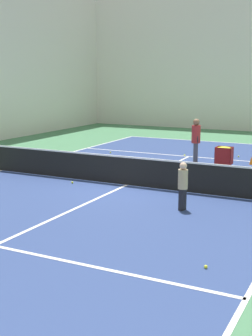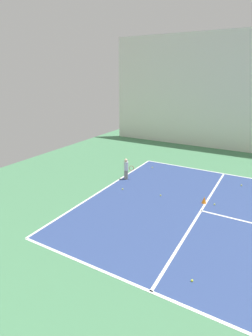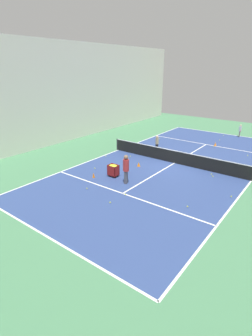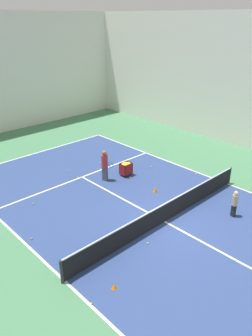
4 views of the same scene
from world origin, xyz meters
name	(u,v)px [view 1 (image 1 of 4)]	position (x,y,z in m)	size (l,w,h in m)	color
ground_plane	(126,185)	(0.00, 0.00, 0.00)	(37.30, 37.30, 0.00)	#477F56
court_playing_area	(126,185)	(0.00, 0.00, 0.00)	(10.43, 22.11, 0.00)	navy
line_baseline_far	(220,142)	(0.00, 11.05, 0.01)	(10.43, 0.10, 0.00)	white
line_sideline_left	(1,171)	(-5.22, 0.00, 0.01)	(0.10, 22.11, 0.00)	white
line_service_far	(189,156)	(0.00, 6.08, 0.01)	(10.43, 0.10, 0.00)	white
line_centre_service	(126,185)	(0.00, 0.00, 0.01)	(0.10, 12.16, 0.00)	white
hall_enclosure_far	(248,61)	(0.00, 16.73, 4.31)	(21.63, 0.15, 8.62)	silver
tennis_net	(126,170)	(0.00, 0.00, 0.50)	(10.73, 0.10, 0.96)	#2D2D33
coach_at_net	(196,138)	(0.69, 4.88, 1.02)	(0.47, 0.68, 1.78)	#4C4C56
child_midcourt	(183,183)	(2.58, -1.82, 0.74)	(0.30, 0.30, 1.28)	black
ball_cart	(224,153)	(1.95, 4.54, 0.55)	(0.62, 0.49, 0.79)	maroon
training_cone_1	(197,174)	(1.70, 2.09, 0.15)	(0.23, 0.23, 0.29)	orange
training_cone_3	(251,160)	(2.82, 5.44, 0.16)	(0.16, 0.16, 0.32)	orange
tennis_ball_0	(54,158)	(-4.89, 2.89, 0.04)	(0.07, 0.07, 0.07)	yellow
tennis_ball_4	(237,191)	(3.40, 0.76, 0.04)	(0.07, 0.07, 0.07)	yellow
tennis_ball_5	(206,267)	(4.28, -5.21, 0.04)	(0.07, 0.07, 0.07)	yellow
tennis_ball_6	(110,152)	(-3.49, 5.31, 0.04)	(0.07, 0.07, 0.07)	yellow
tennis_ball_10	(239,156)	(1.97, 6.88, 0.04)	(0.07, 0.07, 0.07)	yellow
tennis_ball_11	(60,173)	(-2.92, 0.49, 0.04)	(0.07, 0.07, 0.07)	yellow
tennis_ball_12	(195,151)	(-0.15, 7.32, 0.04)	(0.07, 0.07, 0.07)	yellow
tennis_ball_14	(72,182)	(-1.69, -0.55, 0.04)	(0.07, 0.07, 0.07)	yellow
tennis_ball_15	(185,155)	(-0.23, 6.14, 0.04)	(0.07, 0.07, 0.07)	yellow
tennis_ball_16	(60,171)	(-3.11, 0.77, 0.04)	(0.07, 0.07, 0.07)	yellow
tennis_ball_17	(219,167)	(1.88, 4.11, 0.04)	(0.07, 0.07, 0.07)	yellow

